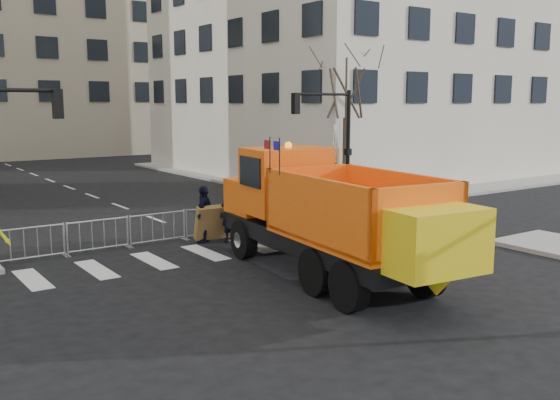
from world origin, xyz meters
TOP-DOWN VIEW (x-y plane):
  - ground at (0.00, 0.00)m, footprint 120.00×120.00m
  - sidewalk_back at (0.00, 8.50)m, footprint 64.00×5.00m
  - traffic_light_right at (8.50, 9.50)m, footprint 0.18×0.18m
  - crowd_barriers at (-0.75, 7.60)m, footprint 12.60×0.60m
  - street_tree at (9.20, 10.50)m, footprint 3.00×3.00m
  - plow_truck at (0.35, 0.92)m, footprint 4.23×11.07m
  - cop_a at (0.39, 6.44)m, footprint 0.83×0.63m
  - cop_b at (0.70, 7.00)m, footprint 1.18×1.11m
  - cop_c at (-0.38, 6.85)m, footprint 1.20×1.15m
  - newspaper_box at (5.55, 9.13)m, footprint 0.54×0.51m

SIDE VIEW (x-z plane):
  - ground at x=0.00m, z-range 0.00..0.00m
  - sidewalk_back at x=0.00m, z-range 0.00..0.15m
  - crowd_barriers at x=-0.75m, z-range 0.00..1.10m
  - newspaper_box at x=5.55m, z-range 0.15..1.25m
  - cop_b at x=0.70m, z-range 0.00..1.94m
  - cop_c at x=-0.38m, z-range 0.00..2.01m
  - cop_a at x=0.39m, z-range 0.00..2.04m
  - plow_truck at x=0.35m, z-range -0.23..3.96m
  - traffic_light_right at x=8.50m, z-range 0.00..5.40m
  - street_tree at x=9.20m, z-range 0.00..7.50m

